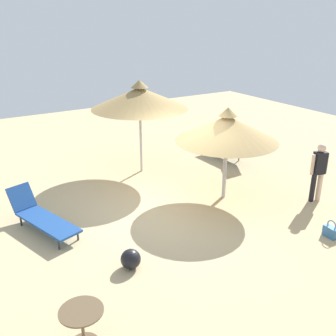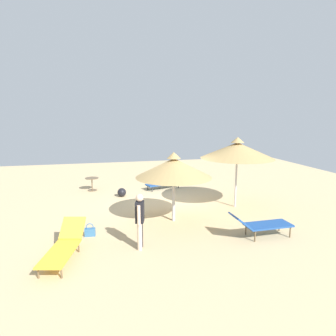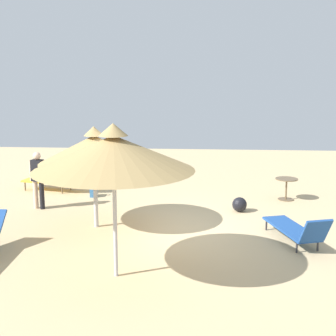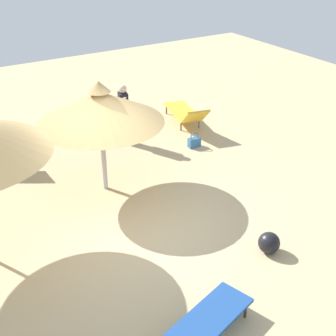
{
  "view_description": "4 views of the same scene",
  "coord_description": "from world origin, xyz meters",
  "px_view_note": "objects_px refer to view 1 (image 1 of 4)",
  "views": [
    {
      "loc": [
        -4.76,
        -7.38,
        4.52
      ],
      "look_at": [
        -0.5,
        -0.5,
        1.36
      ],
      "focal_mm": 41.51,
      "sensor_mm": 36.0,
      "label": 1
    },
    {
      "loc": [
        11.01,
        -2.59,
        3.68
      ],
      "look_at": [
        -0.53,
        0.13,
        1.52
      ],
      "focal_mm": 31.44,
      "sensor_mm": 36.0,
      "label": 2
    },
    {
      "loc": [
        -1.05,
        11.07,
        3.74
      ],
      "look_at": [
        -0.26,
        -0.04,
        1.49
      ],
      "focal_mm": 52.56,
      "sensor_mm": 36.0,
      "label": 3
    },
    {
      "loc": [
        -6.8,
        3.36,
        5.35
      ],
      "look_at": [
        -0.32,
        -0.64,
        1.19
      ],
      "focal_mm": 50.38,
      "sensor_mm": 36.0,
      "label": 4
    }
  ],
  "objects_px": {
    "parasol_umbrella_near_right": "(227,128)",
    "lounge_chair_front": "(41,216)",
    "lounge_chair_far_left": "(227,148)",
    "person_standing_center": "(319,169)",
    "handbag": "(331,231)",
    "beach_ball": "(131,259)",
    "side_table_round": "(82,322)",
    "parasol_umbrella_edge": "(140,98)"
  },
  "relations": [
    {
      "from": "lounge_chair_far_left",
      "to": "beach_ball",
      "type": "height_order",
      "value": "lounge_chair_far_left"
    },
    {
      "from": "parasol_umbrella_near_right",
      "to": "person_standing_center",
      "type": "xyz_separation_m",
      "value": [
        1.89,
        -1.44,
        -1.01
      ]
    },
    {
      "from": "parasol_umbrella_near_right",
      "to": "lounge_chair_far_left",
      "type": "xyz_separation_m",
      "value": [
        1.95,
        2.21,
        -1.48
      ]
    },
    {
      "from": "parasol_umbrella_near_right",
      "to": "person_standing_center",
      "type": "bearing_deg",
      "value": -37.31
    },
    {
      "from": "parasol_umbrella_edge",
      "to": "parasol_umbrella_near_right",
      "type": "height_order",
      "value": "parasol_umbrella_edge"
    },
    {
      "from": "lounge_chair_front",
      "to": "person_standing_center",
      "type": "relative_size",
      "value": 1.39
    },
    {
      "from": "lounge_chair_front",
      "to": "beach_ball",
      "type": "distance_m",
      "value": 2.61
    },
    {
      "from": "parasol_umbrella_edge",
      "to": "side_table_round",
      "type": "distance_m",
      "value": 7.19
    },
    {
      "from": "person_standing_center",
      "to": "handbag",
      "type": "bearing_deg",
      "value": -130.86
    },
    {
      "from": "person_standing_center",
      "to": "handbag",
      "type": "height_order",
      "value": "person_standing_center"
    },
    {
      "from": "parasol_umbrella_edge",
      "to": "lounge_chair_far_left",
      "type": "xyz_separation_m",
      "value": [
        2.93,
        -0.6,
        -1.89
      ]
    },
    {
      "from": "parasol_umbrella_edge",
      "to": "handbag",
      "type": "bearing_deg",
      "value": -73.54
    },
    {
      "from": "person_standing_center",
      "to": "handbag",
      "type": "xyz_separation_m",
      "value": [
        -1.2,
        -1.39,
        -0.75
      ]
    },
    {
      "from": "parasol_umbrella_near_right",
      "to": "beach_ball",
      "type": "distance_m",
      "value": 4.21
    },
    {
      "from": "lounge_chair_front",
      "to": "side_table_round",
      "type": "distance_m",
      "value": 3.74
    },
    {
      "from": "parasol_umbrella_edge",
      "to": "lounge_chair_far_left",
      "type": "bearing_deg",
      "value": -11.67
    },
    {
      "from": "parasol_umbrella_near_right",
      "to": "lounge_chair_front",
      "type": "bearing_deg",
      "value": 169.38
    },
    {
      "from": "lounge_chair_front",
      "to": "handbag",
      "type": "relative_size",
      "value": 5.36
    },
    {
      "from": "handbag",
      "to": "lounge_chair_far_left",
      "type": "bearing_deg",
      "value": 75.97
    },
    {
      "from": "parasol_umbrella_near_right",
      "to": "beach_ball",
      "type": "relative_size",
      "value": 6.67
    },
    {
      "from": "lounge_chair_front",
      "to": "side_table_round",
      "type": "xyz_separation_m",
      "value": [
        -0.39,
        -3.72,
        0.1
      ]
    },
    {
      "from": "parasol_umbrella_near_right",
      "to": "person_standing_center",
      "type": "height_order",
      "value": "parasol_umbrella_near_right"
    },
    {
      "from": "parasol_umbrella_edge",
      "to": "lounge_chair_front",
      "type": "height_order",
      "value": "parasol_umbrella_edge"
    },
    {
      "from": "parasol_umbrella_edge",
      "to": "handbag",
      "type": "relative_size",
      "value": 7.06
    },
    {
      "from": "lounge_chair_far_left",
      "to": "handbag",
      "type": "bearing_deg",
      "value": -104.03
    },
    {
      "from": "parasol_umbrella_near_right",
      "to": "handbag",
      "type": "relative_size",
      "value": 6.42
    },
    {
      "from": "lounge_chair_far_left",
      "to": "person_standing_center",
      "type": "xyz_separation_m",
      "value": [
        -0.06,
        -3.65,
        0.48
      ]
    },
    {
      "from": "lounge_chair_front",
      "to": "handbag",
      "type": "height_order",
      "value": "lounge_chair_front"
    },
    {
      "from": "person_standing_center",
      "to": "side_table_round",
      "type": "bearing_deg",
      "value": -168.33
    },
    {
      "from": "lounge_chair_far_left",
      "to": "lounge_chair_front",
      "type": "height_order",
      "value": "lounge_chair_front"
    },
    {
      "from": "parasol_umbrella_edge",
      "to": "handbag",
      "type": "height_order",
      "value": "parasol_umbrella_edge"
    },
    {
      "from": "side_table_round",
      "to": "beach_ball",
      "type": "relative_size",
      "value": 1.65
    },
    {
      "from": "lounge_chair_far_left",
      "to": "parasol_umbrella_edge",
      "type": "bearing_deg",
      "value": 168.33
    },
    {
      "from": "person_standing_center",
      "to": "side_table_round",
      "type": "xyz_separation_m",
      "value": [
        -6.86,
        -1.42,
        -0.46
      ]
    },
    {
      "from": "parasol_umbrella_edge",
      "to": "lounge_chair_far_left",
      "type": "distance_m",
      "value": 3.53
    },
    {
      "from": "handbag",
      "to": "beach_ball",
      "type": "relative_size",
      "value": 1.04
    },
    {
      "from": "parasol_umbrella_near_right",
      "to": "side_table_round",
      "type": "relative_size",
      "value": 4.05
    },
    {
      "from": "parasol_umbrella_near_right",
      "to": "beach_ball",
      "type": "height_order",
      "value": "parasol_umbrella_near_right"
    },
    {
      "from": "parasol_umbrella_edge",
      "to": "handbag",
      "type": "xyz_separation_m",
      "value": [
        1.67,
        -5.65,
        -2.16
      ]
    },
    {
      "from": "lounge_chair_far_left",
      "to": "side_table_round",
      "type": "distance_m",
      "value": 8.58
    },
    {
      "from": "lounge_chair_front",
      "to": "person_standing_center",
      "type": "height_order",
      "value": "person_standing_center"
    },
    {
      "from": "parasol_umbrella_near_right",
      "to": "beach_ball",
      "type": "xyz_separation_m",
      "value": [
        -3.54,
        -1.53,
        -1.7
      ]
    }
  ]
}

